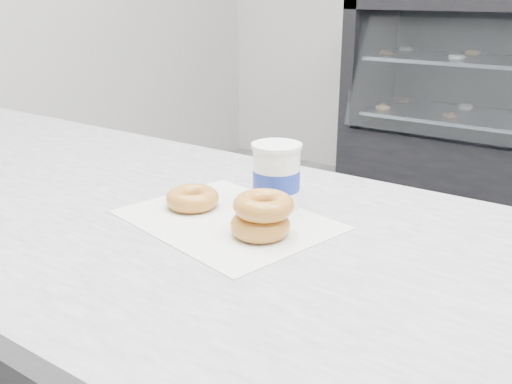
# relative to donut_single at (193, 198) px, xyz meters

# --- Properties ---
(wax_paper) EXTENTS (0.39, 0.33, 0.00)m
(wax_paper) POSITION_rel_donut_single_xyz_m (0.09, -0.01, -0.02)
(wax_paper) COLOR silver
(wax_paper) RESTS_ON counter
(donut_single) EXTENTS (0.11, 0.11, 0.03)m
(donut_single) POSITION_rel_donut_single_xyz_m (0.00, 0.00, 0.00)
(donut_single) COLOR gold
(donut_single) RESTS_ON wax_paper
(donut_stack) EXTENTS (0.14, 0.14, 0.07)m
(donut_stack) POSITION_rel_donut_single_xyz_m (0.17, -0.03, 0.02)
(donut_stack) COLOR gold
(donut_stack) RESTS_ON wax_paper
(coffee_cup) EXTENTS (0.11, 0.11, 0.12)m
(coffee_cup) POSITION_rel_donut_single_xyz_m (0.12, 0.09, 0.04)
(coffee_cup) COLOR white
(coffee_cup) RESTS_ON counter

